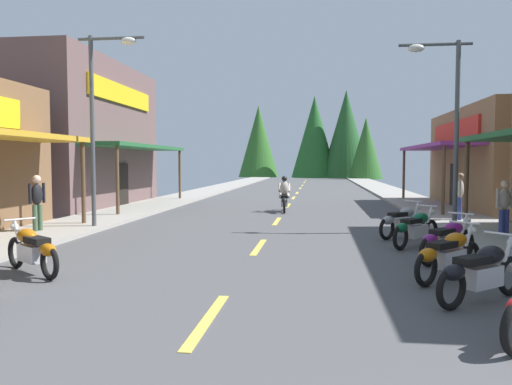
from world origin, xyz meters
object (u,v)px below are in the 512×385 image
(streetlamp_left, at_px, (102,104))
(pedestrian_browsing, at_px, (37,200))
(motorcycle_parked_right_5, at_px, (402,221))
(motorcycle_parked_left_2, at_px, (32,249))
(streetlamp_right, at_px, (445,107))
(motorcycle_parked_right_2, at_px, (449,254))
(motorcycle_parked_right_4, at_px, (416,228))
(motorcycle_parked_right_1, at_px, (481,271))
(motorcycle_parked_right_3, at_px, (448,240))
(rider_cruising_lead, at_px, (284,197))
(pedestrian_strolling, at_px, (504,205))
(pedestrian_by_shop, at_px, (460,194))

(streetlamp_left, xyz_separation_m, pedestrian_browsing, (-1.48, -1.32, -2.96))
(motorcycle_parked_right_5, distance_m, motorcycle_parked_left_2, 9.68)
(streetlamp_right, distance_m, motorcycle_parked_right_2, 7.46)
(motorcycle_parked_right_2, xyz_separation_m, pedestrian_browsing, (-10.63, 4.49, 0.55))
(motorcycle_parked_right_2, bearing_deg, streetlamp_left, 101.76)
(motorcycle_parked_right_2, xyz_separation_m, motorcycle_parked_right_4, (0.12, 3.68, 0.00))
(motorcycle_parked_right_1, height_order, motorcycle_parked_right_4, same)
(motorcycle_parked_right_5, relative_size, pedestrian_browsing, 0.91)
(motorcycle_parked_right_4, height_order, pedestrian_browsing, pedestrian_browsing)
(streetlamp_left, height_order, pedestrian_browsing, streetlamp_left)
(motorcycle_parked_right_5, height_order, pedestrian_browsing, pedestrian_browsing)
(motorcycle_parked_right_3, bearing_deg, motorcycle_parked_right_5, 49.96)
(motorcycle_parked_right_3, bearing_deg, motorcycle_parked_right_1, -141.44)
(pedestrian_browsing, bearing_deg, motorcycle_parked_right_5, -155.35)
(motorcycle_parked_right_2, xyz_separation_m, rider_cruising_lead, (-3.82, 12.31, 0.17))
(pedestrian_browsing, bearing_deg, pedestrian_strolling, -155.63)
(motorcycle_parked_left_2, bearing_deg, pedestrian_strolling, -115.88)
(rider_cruising_lead, xyz_separation_m, pedestrian_by_shop, (6.46, -3.25, 0.39))
(motorcycle_parked_right_3, distance_m, pedestrian_by_shop, 7.67)
(rider_cruising_lead, distance_m, pedestrian_browsing, 10.38)
(pedestrian_by_shop, bearing_deg, motorcycle_parked_right_5, 69.64)
(motorcycle_parked_left_2, bearing_deg, motorcycle_parked_right_4, -117.04)
(pedestrian_browsing, bearing_deg, streetlamp_right, -149.89)
(streetlamp_left, distance_m, streetlamp_right, 10.63)
(motorcycle_parked_right_1, distance_m, motorcycle_parked_right_2, 1.43)
(motorcycle_parked_left_2, bearing_deg, motorcycle_parked_right_5, -108.58)
(streetlamp_right, relative_size, motorcycle_parked_right_2, 3.62)
(rider_cruising_lead, bearing_deg, motorcycle_parked_right_1, -167.93)
(pedestrian_by_shop, height_order, pedestrian_strolling, pedestrian_by_shop)
(streetlamp_right, bearing_deg, streetlamp_left, -176.20)
(streetlamp_left, distance_m, pedestrian_strolling, 12.38)
(motorcycle_parked_right_2, relative_size, motorcycle_parked_left_2, 0.89)
(streetlamp_right, height_order, pedestrian_strolling, streetlamp_right)
(motorcycle_parked_right_1, bearing_deg, rider_cruising_lead, 66.29)
(streetlamp_left, distance_m, motorcycle_parked_left_2, 7.29)
(motorcycle_parked_right_3, relative_size, rider_cruising_lead, 0.75)
(streetlamp_left, xyz_separation_m, pedestrian_by_shop, (11.79, 3.26, -2.96))
(motorcycle_parked_right_4, bearing_deg, motorcycle_parked_right_2, -141.74)
(motorcycle_parked_right_4, relative_size, pedestrian_browsing, 0.96)
(motorcycle_parked_right_1, xyz_separation_m, pedestrian_browsing, (-10.75, 5.91, 0.55))
(motorcycle_parked_right_2, xyz_separation_m, motorcycle_parked_right_3, (0.41, 1.75, 0.00))
(motorcycle_parked_right_4, distance_m, motorcycle_parked_left_2, 8.92)
(motorcycle_parked_left_2, distance_m, pedestrian_browsing, 5.71)
(streetlamp_left, bearing_deg, rider_cruising_lead, 50.66)
(motorcycle_parked_right_3, distance_m, motorcycle_parked_right_5, 3.51)
(streetlamp_left, xyz_separation_m, motorcycle_parked_right_2, (9.15, -5.81, -3.51))
(motorcycle_parked_right_3, distance_m, pedestrian_strolling, 4.38)
(motorcycle_parked_right_4, distance_m, pedestrian_strolling, 3.24)
(motorcycle_parked_right_1, distance_m, pedestrian_strolling, 7.33)
(pedestrian_by_shop, bearing_deg, pedestrian_strolling, 106.95)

